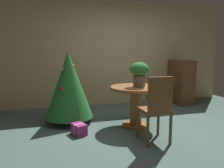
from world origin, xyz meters
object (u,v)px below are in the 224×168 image
object	(u,v)px
flower_vase	(139,72)
potted_plant	(154,98)
gift_box_purple	(79,129)
wooden_cabinet	(181,82)
wooden_chair_near	(156,106)
holiday_tree	(69,85)
round_dining_table	(136,99)

from	to	relation	value
flower_vase	potted_plant	distance (m)	1.55
flower_vase	potted_plant	world-z (taller)	flower_vase
gift_box_purple	wooden_cabinet	distance (m)	3.28
flower_vase	wooden_chair_near	world-z (taller)	flower_vase
flower_vase	holiday_tree	size ratio (longest dim) A/B	0.32
wooden_chair_near	wooden_cabinet	size ratio (longest dim) A/B	0.90
potted_plant	flower_vase	bearing A→B (deg)	-128.30
flower_vase	wooden_chair_near	bearing A→B (deg)	-93.29
potted_plant	gift_box_purple	bearing A→B (deg)	-148.50
flower_vase	wooden_cabinet	distance (m)	2.28
round_dining_table	potted_plant	size ratio (longest dim) A/B	2.00
wooden_chair_near	potted_plant	size ratio (longest dim) A/B	2.17
holiday_tree	gift_box_purple	xyz separation A→B (m)	(0.09, -0.68, -0.65)
wooden_chair_near	gift_box_purple	distance (m)	1.34
round_dining_table	wooden_chair_near	distance (m)	0.81
round_dining_table	wooden_cabinet	size ratio (longest dim) A/B	0.83
wooden_chair_near	wooden_cabinet	world-z (taller)	wooden_cabinet
wooden_chair_near	holiday_tree	distance (m)	1.77
wooden_chair_near	potted_plant	xyz separation A→B (m)	(0.89, 1.85, -0.31)
wooden_cabinet	potted_plant	size ratio (longest dim) A/B	2.41
flower_vase	wooden_chair_near	distance (m)	0.90
round_dining_table	gift_box_purple	size ratio (longest dim) A/B	2.98
holiday_tree	wooden_cabinet	world-z (taller)	holiday_tree
wooden_cabinet	potted_plant	xyz separation A→B (m)	(-0.91, -0.33, -0.31)
flower_vase	gift_box_purple	size ratio (longest dim) A/B	1.41
flower_vase	holiday_tree	bearing A→B (deg)	155.26
holiday_tree	potted_plant	distance (m)	2.16
flower_vase	holiday_tree	xyz separation A→B (m)	(-1.20, 0.55, -0.26)
round_dining_table	wooden_cabinet	world-z (taller)	wooden_cabinet
round_dining_table	gift_box_purple	xyz separation A→B (m)	(-1.06, -0.15, -0.42)
round_dining_table	flower_vase	size ratio (longest dim) A/B	2.12
flower_vase	holiday_tree	world-z (taller)	holiday_tree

